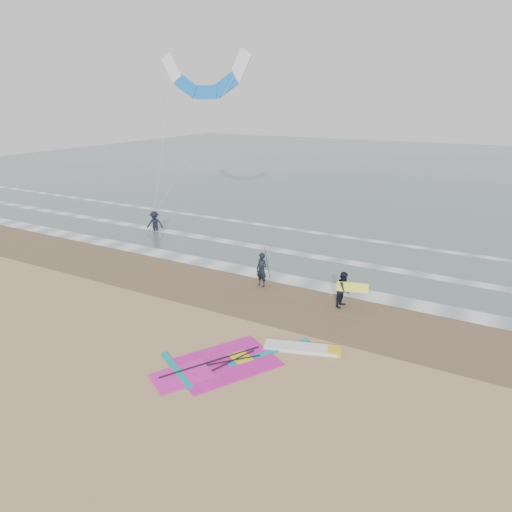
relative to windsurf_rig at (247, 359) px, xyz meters
The scene contains 11 objects.
ground 1.95m from the windsurf_rig, 150.08° to the right, with size 120.00×120.00×0.00m, color tan.
sea_water 47.06m from the windsurf_rig, 92.06° to the left, with size 120.00×80.00×0.02m, color #47605E.
wet_sand_band 5.30m from the windsurf_rig, 108.59° to the left, with size 120.00×5.00×0.01m, color brown.
foam_waterline 9.62m from the windsurf_rig, 100.12° to the left, with size 120.00×9.15×0.02m.
windsurf_rig is the anchor object (origin of this frame).
person_standing 6.52m from the windsurf_rig, 113.99° to the left, with size 0.60×0.39×1.64m, color black.
person_walking 5.89m from the windsurf_rig, 75.75° to the left, with size 0.75×0.59×1.55m, color black.
person_wading 17.03m from the windsurf_rig, 141.11° to the left, with size 1.11×0.64×1.72m, color black.
held_pole 6.46m from the windsurf_rig, 111.51° to the left, with size 0.17×0.86×1.82m.
carried_kiteboard 5.94m from the windsurf_rig, 71.72° to the left, with size 1.30×0.51×0.39m.
surf_kite 19.53m from the windsurf_rig, 128.67° to the left, with size 6.75×2.77×10.05m.
Camera 1 is at (8.48, -10.61, 8.40)m, focal length 32.00 mm.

